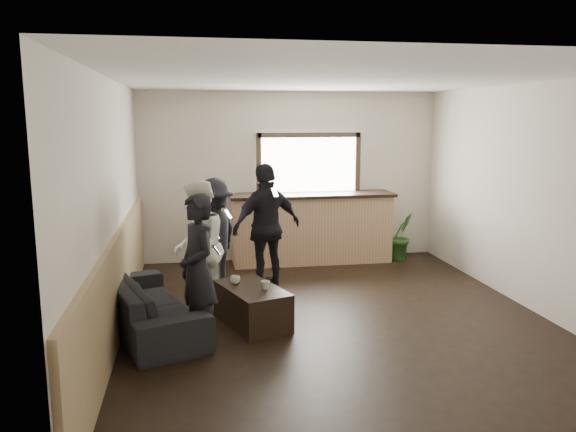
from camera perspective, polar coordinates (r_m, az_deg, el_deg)
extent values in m
cube|color=black|center=(6.85, 4.73, -10.32)|extent=(5.00, 6.00, 0.01)
cube|color=silver|center=(6.44, 5.09, 13.74)|extent=(5.00, 6.00, 0.01)
cube|color=beige|center=(9.41, 0.25, 4.03)|extent=(5.00, 0.01, 2.80)
cube|color=beige|center=(3.74, 16.72, -5.49)|extent=(5.00, 0.01, 2.80)
cube|color=beige|center=(6.35, -17.49, 0.70)|extent=(0.01, 6.00, 2.80)
cube|color=beige|center=(7.53, 23.63, 1.72)|extent=(0.01, 6.00, 2.80)
cube|color=tan|center=(6.53, -16.84, -6.67)|extent=(0.06, 5.90, 1.10)
cube|color=tan|center=(9.28, 2.41, -1.37)|extent=(2.60, 0.60, 1.10)
cube|color=black|center=(9.19, 2.44, 2.15)|extent=(2.70, 0.68, 0.05)
cube|color=white|center=(9.41, 2.10, 5.25)|extent=(1.60, 0.06, 0.90)
cube|color=#3F3326|center=(9.35, 2.15, 8.22)|extent=(1.72, 0.08, 0.08)
cube|color=#3F3326|center=(9.24, -2.99, 5.16)|extent=(0.08, 0.08, 1.06)
cube|color=#3F3326|center=(9.59, 7.07, 5.27)|extent=(0.08, 0.08, 1.06)
imported|color=black|center=(6.58, -13.92, -8.69)|extent=(1.42, 2.19, 0.60)
cube|color=black|center=(6.59, -3.67, -9.09)|extent=(0.86, 1.13, 0.45)
imported|color=silver|center=(6.66, -5.39, -6.47)|extent=(0.14, 0.14, 0.09)
imported|color=silver|center=(6.43, -2.32, -7.02)|extent=(0.13, 0.13, 0.10)
imported|color=#2D6623|center=(9.67, 11.40, -1.97)|extent=(0.55, 0.50, 0.81)
imported|color=black|center=(5.97, -9.18, -5.41)|extent=(0.57, 0.68, 1.60)
cube|color=black|center=(6.01, -7.28, -3.47)|extent=(0.11, 0.10, 0.12)
cube|color=silver|center=(6.00, -7.28, -3.45)|extent=(0.09, 0.09, 0.11)
imported|color=silver|center=(6.95, -9.07, -3.11)|extent=(0.65, 0.82, 1.63)
cube|color=black|center=(6.91, -7.28, -1.81)|extent=(0.09, 0.08, 0.12)
cube|color=silver|center=(6.90, -7.28, -1.79)|extent=(0.08, 0.07, 0.11)
imported|color=black|center=(7.65, -7.55, -2.06)|extent=(1.00, 1.18, 1.58)
cube|color=black|center=(7.50, -6.09, 0.18)|extent=(0.11, 0.11, 0.12)
cube|color=silver|center=(7.49, -6.09, 0.21)|extent=(0.10, 0.09, 0.11)
imported|color=black|center=(7.75, -2.16, -1.12)|extent=(1.12, 0.79, 1.76)
cube|color=black|center=(7.48, -1.34, 2.40)|extent=(0.10, 0.11, 0.12)
cube|color=silver|center=(7.48, -1.34, 2.43)|extent=(0.09, 0.09, 0.11)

